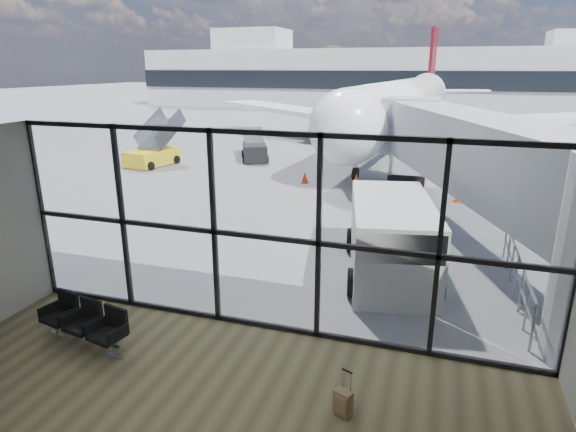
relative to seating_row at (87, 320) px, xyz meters
The scene contains 21 objects.
ground 41.91m from the seating_row, 85.30° to the left, with size 220.00×220.00×0.00m, color slate.
lounge_shell 5.05m from the seating_row, 41.51° to the right, with size 12.02×8.01×4.51m.
glass_curtain_wall 4.22m from the seating_row, 27.18° to the left, with size 12.10×0.12×4.50m.
jet_bridge 12.35m from the seating_row, 46.68° to the left, with size 8.00×16.50×4.33m.
apron_railing 10.45m from the seating_row, 30.23° to the left, with size 0.06×5.46×1.11m.
far_terminal 63.90m from the seating_row, 87.44° to the left, with size 80.00×12.20×11.00m.
tree_0 84.77m from the seating_row, 119.40° to the left, with size 4.95×4.95×7.12m.
tree_1 82.03m from the seating_row, 115.74° to the left, with size 5.61×5.61×8.07m.
tree_2 79.65m from the seating_row, 111.84° to the left, with size 6.27×6.27×9.03m.
tree_3 77.54m from the seating_row, 107.72° to the left, with size 4.95×4.95×7.12m.
tree_4 75.97m from the seating_row, 103.40° to the left, with size 5.61×5.61×8.07m.
tree_5 74.85m from the seating_row, 98.91° to the left, with size 6.27×6.27×9.03m.
seating_row is the anchor object (origin of this frame).
suitcase 5.73m from the seating_row, ahead, with size 0.36×0.31×0.84m.
airliner 31.68m from the seating_row, 83.04° to the left, with size 31.85×36.96×9.52m.
service_van 8.09m from the seating_row, 44.28° to the left, with size 3.16×5.27×2.15m.
belt_loader 21.42m from the seating_row, 102.04° to the left, with size 2.85×4.15×1.83m.
mobile_stairs 19.98m from the seating_row, 118.92° to the left, with size 2.45×3.95×2.61m.
traffic_cone_a 15.83m from the seating_row, 88.78° to the left, with size 0.40×0.40×0.57m.
traffic_cone_b 16.09m from the seating_row, 79.26° to the left, with size 0.48×0.48×0.68m.
traffic_cone_c 16.33m from the seating_row, 61.41° to the left, with size 0.41×0.41×0.59m.
Camera 1 is at (3.48, -9.14, 5.73)m, focal length 30.00 mm.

